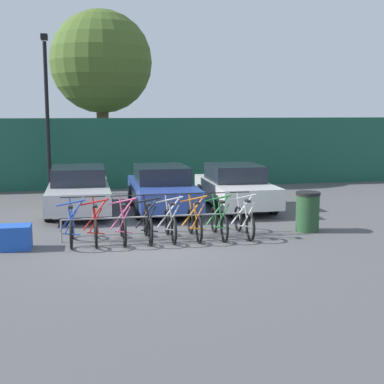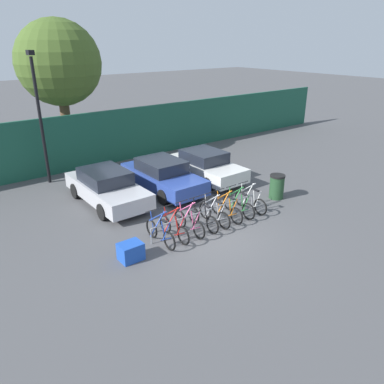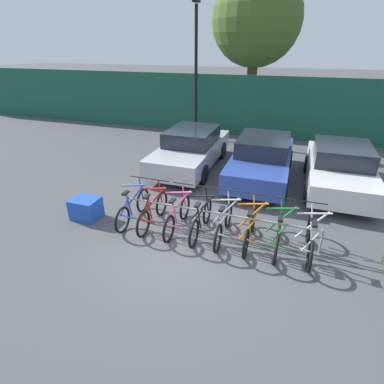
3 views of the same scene
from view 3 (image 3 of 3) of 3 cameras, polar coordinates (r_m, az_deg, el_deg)
The scene contains 17 objects.
ground_plane at distance 6.91m, azimuth -1.10°, elevation -9.96°, with size 120.00×120.00×0.00m, color #4C4C4F.
hoarding_wall at distance 15.09m, azimuth 11.70°, elevation 15.57°, with size 36.00×0.16×2.82m, color #19513D.
bike_rack at distance 7.05m, azimuth 4.50°, elevation -4.36°, with size 4.75×0.04×0.57m.
bicycle_blue at distance 7.70m, azimuth -11.14°, elevation -3.00°, with size 0.68×1.71×1.05m.
bicycle_red at distance 7.47m, azimuth -7.45°, elevation -3.71°, with size 0.68×1.71×1.05m.
bicycle_pink at distance 7.23m, azimuth -2.82°, elevation -4.56°, with size 0.68×1.71×1.05m.
bicycle_black at distance 7.06m, azimuth 1.73°, elevation -5.38°, with size 0.68×1.71×1.05m.
bicycle_silver at distance 6.95m, azimuth 6.05°, elevation -6.11°, with size 0.68×1.71×1.05m.
bicycle_orange at distance 6.87m, azimuth 10.98°, elevation -6.91°, with size 0.68×1.71×1.05m.
bicycle_green at distance 6.84m, azimuth 16.13°, elevation -7.69°, with size 0.68×1.71×1.05m.
bicycle_white at distance 6.87m, azimuth 21.51°, elevation -8.43°, with size 0.68×1.71×1.05m.
car_silver at distance 10.98m, azimuth -0.14°, elevation 8.30°, with size 1.91×4.50×1.40m.
car_blue at distance 10.25m, azimuth 13.17°, elevation 6.26°, with size 1.91×4.42×1.40m.
car_white at distance 10.25m, azimuth 26.29°, elevation 4.17°, with size 1.91×4.20×1.40m.
lamp_post at distance 14.47m, azimuth 0.77°, elevation 23.07°, with size 0.24×0.44×5.84m.
cargo_crate at distance 8.22m, azimuth -19.54°, elevation -2.97°, with size 0.70×0.56×0.55m, color blue.
tree_behind_hoarding at distance 16.73m, azimuth 12.18°, elevation 29.29°, with size 4.28×4.28×7.29m.
Camera 3 is at (1.93, -5.23, 4.08)m, focal length 28.00 mm.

